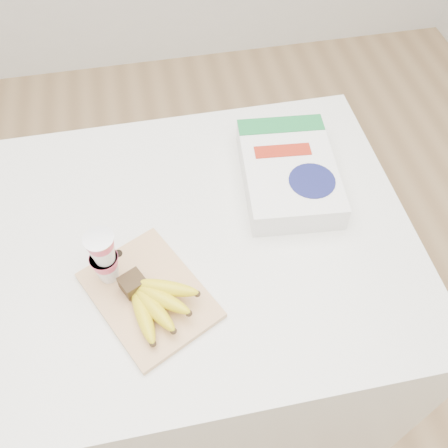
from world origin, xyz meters
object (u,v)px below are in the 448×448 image
cutting_board (149,295)px  yogurt_stack (104,256)px  cereal_box (289,172)px  table (165,330)px  bananas (154,300)px

cutting_board → yogurt_stack: size_ratio=1.92×
yogurt_stack → cereal_box: bearing=23.8°
table → yogurt_stack: yogurt_stack is taller
cutting_board → yogurt_stack: (-0.08, 0.06, 0.08)m
bananas → yogurt_stack: 0.13m
bananas → yogurt_stack: (-0.08, 0.09, 0.05)m
yogurt_stack → cereal_box: (0.45, 0.20, -0.06)m
cutting_board → cereal_box: 0.45m
table → cutting_board: (-0.01, -0.14, 0.47)m
yogurt_stack → cereal_box: size_ratio=0.42×
cutting_board → yogurt_stack: bearing=116.0°
cereal_box → cutting_board: bearing=-140.1°
cereal_box → table: bearing=-156.6°
cutting_board → table: bearing=60.8°
cutting_board → cereal_box: (0.37, 0.25, 0.03)m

